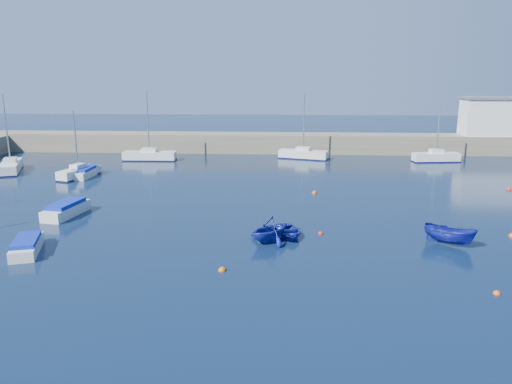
# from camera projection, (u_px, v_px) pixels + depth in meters

# --- Properties ---
(ground) EXTENTS (220.00, 220.00, 0.00)m
(ground) POSITION_uv_depth(u_px,v_px,m) (279.00, 284.00, 27.03)
(ground) COLOR #0C1D37
(ground) RESTS_ON ground
(back_wall) EXTENTS (96.00, 4.50, 2.60)m
(back_wall) POSITION_uv_depth(u_px,v_px,m) (282.00, 143.00, 71.37)
(back_wall) COLOR #6E6854
(back_wall) RESTS_ON ground
(harbor_office) EXTENTS (10.00, 4.00, 5.00)m
(harbor_office) POSITION_uv_depth(u_px,v_px,m) (500.00, 117.00, 68.89)
(harbor_office) COLOR silver
(harbor_office) RESTS_ON back_wall
(sailboat_3) EXTENTS (3.02, 5.58, 7.24)m
(sailboat_3) POSITION_uv_depth(u_px,v_px,m) (78.00, 172.00, 54.23)
(sailboat_3) COLOR silver
(sailboat_3) RESTS_ON ground
(sailboat_4) EXTENTS (4.26, 6.92, 8.84)m
(sailboat_4) POSITION_uv_depth(u_px,v_px,m) (11.00, 166.00, 57.39)
(sailboat_4) COLOR silver
(sailboat_4) RESTS_ON ground
(sailboat_5) EXTENTS (6.78, 2.01, 8.91)m
(sailboat_5) POSITION_uv_depth(u_px,v_px,m) (150.00, 156.00, 64.73)
(sailboat_5) COLOR silver
(sailboat_5) RESTS_ON ground
(sailboat_6) EXTENTS (6.66, 3.62, 8.50)m
(sailboat_6) POSITION_uv_depth(u_px,v_px,m) (303.00, 154.00, 65.96)
(sailboat_6) COLOR silver
(sailboat_6) RESTS_ON ground
(sailboat_7) EXTENTS (6.01, 2.36, 7.87)m
(sailboat_7) POSITION_uv_depth(u_px,v_px,m) (436.00, 157.00, 63.74)
(sailboat_7) COLOR silver
(sailboat_7) RESTS_ON ground
(motorboat_0) EXTENTS (2.66, 4.43, 0.94)m
(motorboat_0) POSITION_uv_depth(u_px,v_px,m) (27.00, 245.00, 31.76)
(motorboat_0) COLOR silver
(motorboat_0) RESTS_ON ground
(motorboat_1) EXTENTS (2.36, 4.84, 1.14)m
(motorboat_1) POSITION_uv_depth(u_px,v_px,m) (66.00, 209.00, 39.80)
(motorboat_1) COLOR silver
(motorboat_1) RESTS_ON ground
(motorboat_2) EXTENTS (1.92, 5.18, 1.06)m
(motorboat_2) POSITION_uv_depth(u_px,v_px,m) (85.00, 172.00, 54.86)
(motorboat_2) COLOR silver
(motorboat_2) RESTS_ON ground
(dinghy_center) EXTENTS (2.95, 3.71, 0.69)m
(dinghy_center) POSITION_uv_depth(u_px,v_px,m) (288.00, 232.00, 34.77)
(dinghy_center) COLOR navy
(dinghy_center) RESTS_ON ground
(dinghy_left) EXTENTS (4.44, 4.45, 1.78)m
(dinghy_left) POSITION_uv_depth(u_px,v_px,m) (269.00, 229.00, 33.58)
(dinghy_left) COLOR navy
(dinghy_left) RESTS_ON ground
(dinghy_right) EXTENTS (3.59, 3.01, 1.34)m
(dinghy_right) POSITION_uv_depth(u_px,v_px,m) (449.00, 235.00, 33.02)
(dinghy_right) COLOR navy
(dinghy_right) RESTS_ON ground
(buoy_0) EXTENTS (0.46, 0.46, 0.46)m
(buoy_0) POSITION_uv_depth(u_px,v_px,m) (222.00, 271.00, 28.85)
(buoy_0) COLOR #CE520A
(buoy_0) RESTS_ON ground
(buoy_1) EXTENTS (0.37, 0.37, 0.37)m
(buoy_1) POSITION_uv_depth(u_px,v_px,m) (321.00, 234.00, 35.41)
(buoy_1) COLOR red
(buoy_1) RESTS_ON ground
(buoy_2) EXTENTS (0.50, 0.50, 0.50)m
(buoy_2) POSITION_uv_depth(u_px,v_px,m) (512.00, 236.00, 34.86)
(buoy_2) COLOR #CE520A
(buoy_2) RESTS_ON ground
(buoy_3) EXTENTS (0.48, 0.48, 0.48)m
(buoy_3) POSITION_uv_depth(u_px,v_px,m) (314.00, 193.00, 47.27)
(buoy_3) COLOR #CE520A
(buoy_3) RESTS_ON ground
(buoy_4) EXTENTS (0.48, 0.48, 0.48)m
(buoy_4) POSITION_uv_depth(u_px,v_px,m) (509.00, 190.00, 48.58)
(buoy_4) COLOR red
(buoy_4) RESTS_ON ground
(buoy_5) EXTENTS (0.38, 0.38, 0.38)m
(buoy_5) POSITION_uv_depth(u_px,v_px,m) (497.00, 294.00, 25.84)
(buoy_5) COLOR #CE520A
(buoy_5) RESTS_ON ground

